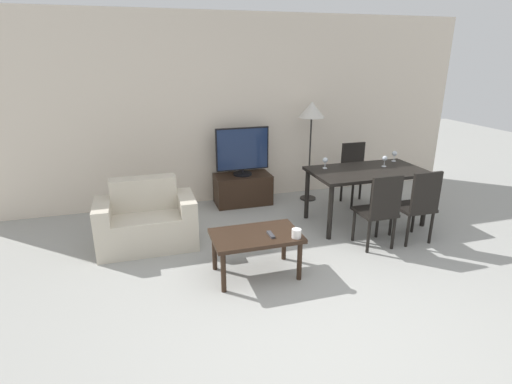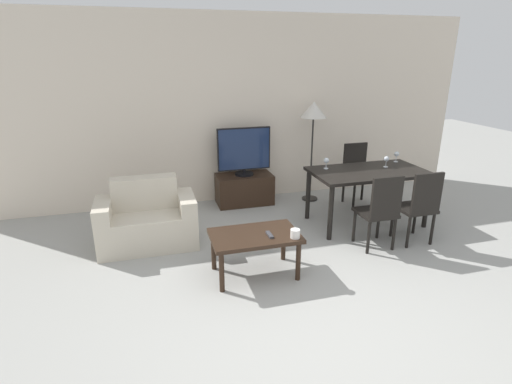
{
  "view_description": "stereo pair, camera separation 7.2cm",
  "coord_description": "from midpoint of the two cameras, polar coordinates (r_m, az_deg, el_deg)",
  "views": [
    {
      "loc": [
        -1.37,
        -2.49,
        2.14
      ],
      "look_at": [
        -0.13,
        1.62,
        0.65
      ],
      "focal_mm": 28.0,
      "sensor_mm": 36.0,
      "label": 1
    },
    {
      "loc": [
        -1.3,
        -2.51,
        2.14
      ],
      "look_at": [
        -0.13,
        1.62,
        0.65
      ],
      "focal_mm": 28.0,
      "sensor_mm": 36.0,
      "label": 2
    }
  ],
  "objects": [
    {
      "name": "ground_plane",
      "position": [
        3.56,
        9.49,
        -18.21
      ],
      "size": [
        18.0,
        18.0,
        0.0
      ],
      "primitive_type": "plane",
      "color": "#9E9E99"
    },
    {
      "name": "wall_back",
      "position": [
        5.98,
        -3.76,
        11.5
      ],
      "size": [
        7.41,
        0.06,
        2.7
      ],
      "color": "beige",
      "rests_on": "ground_plane"
    },
    {
      "name": "armchair",
      "position": [
        4.82,
        -15.75,
        -4.17
      ],
      "size": [
        1.11,
        0.6,
        0.79
      ],
      "color": "beige",
      "rests_on": "ground_plane"
    },
    {
      "name": "tv_stand",
      "position": [
        5.98,
        -2.24,
        0.41
      ],
      "size": [
        0.82,
        0.45,
        0.45
      ],
      "color": "black",
      "rests_on": "ground_plane"
    },
    {
      "name": "tv",
      "position": [
        5.81,
        -2.31,
        5.82
      ],
      "size": [
        0.78,
        0.27,
        0.7
      ],
      "color": "black",
      "rests_on": "tv_stand"
    },
    {
      "name": "coffee_table",
      "position": [
        4.0,
        -0.52,
        -6.79
      ],
      "size": [
        0.88,
        0.55,
        0.45
      ],
      "color": "black",
      "rests_on": "ground_plane"
    },
    {
      "name": "dining_table",
      "position": [
        5.36,
        15.18,
        2.22
      ],
      "size": [
        1.47,
        0.81,
        0.72
      ],
      "color": "black",
      "rests_on": "ground_plane"
    },
    {
      "name": "dining_chair_near",
      "position": [
        4.71,
        16.82,
        -2.22
      ],
      "size": [
        0.4,
        0.4,
        0.9
      ],
      "color": "black",
      "rests_on": "ground_plane"
    },
    {
      "name": "dining_chair_far",
      "position": [
        6.12,
        13.67,
        2.96
      ],
      "size": [
        0.4,
        0.4,
        0.9
      ],
      "color": "black",
      "rests_on": "ground_plane"
    },
    {
      "name": "dining_chair_near_right",
      "position": [
        5.0,
        21.79,
        -1.53
      ],
      "size": [
        0.4,
        0.4,
        0.9
      ],
      "color": "black",
      "rests_on": "ground_plane"
    },
    {
      "name": "floor_lamp",
      "position": [
        5.95,
        7.61,
        10.94
      ],
      "size": [
        0.38,
        0.38,
        1.49
      ],
      "color": "black",
      "rests_on": "ground_plane"
    },
    {
      "name": "remote_primary",
      "position": [
        3.94,
        1.61,
        -6.1
      ],
      "size": [
        0.04,
        0.15,
        0.02
      ],
      "color": "#38383D",
      "rests_on": "coffee_table"
    },
    {
      "name": "cup_white_near",
      "position": [
        3.9,
        5.28,
        -5.9
      ],
      "size": [
        0.09,
        0.09,
        0.09
      ],
      "color": "white",
      "rests_on": "coffee_table"
    },
    {
      "name": "wine_glass_left",
      "position": [
        5.54,
        17.56,
        4.51
      ],
      "size": [
        0.07,
        0.07,
        0.15
      ],
      "color": "silver",
      "rests_on": "dining_table"
    },
    {
      "name": "wine_glass_center",
      "position": [
        5.27,
        9.48,
        4.42
      ],
      "size": [
        0.07,
        0.07,
        0.15
      ],
      "color": "silver",
      "rests_on": "dining_table"
    },
    {
      "name": "wine_glass_right",
      "position": [
        5.86,
        18.85,
        5.15
      ],
      "size": [
        0.07,
        0.07,
        0.15
      ],
      "color": "silver",
      "rests_on": "dining_table"
    }
  ]
}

